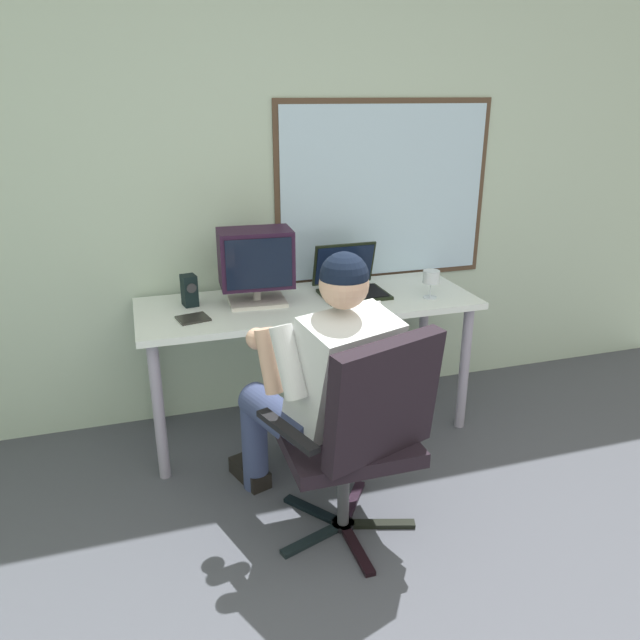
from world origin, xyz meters
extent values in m
cube|color=#B2C6B1|center=(0.00, 2.69, 1.44)|extent=(5.27, 0.06, 2.88)
cube|color=#4C3828|center=(0.52, 2.66, 1.22)|extent=(1.27, 0.01, 1.00)
cube|color=silver|center=(0.52, 2.65, 1.22)|extent=(1.21, 0.02, 0.94)
cylinder|color=#918B9F|center=(-0.83, 2.07, 0.35)|extent=(0.05, 0.05, 0.71)
cylinder|color=#918B9F|center=(0.78, 2.07, 0.35)|extent=(0.05, 0.05, 0.71)
cylinder|color=#918B9F|center=(-0.83, 2.57, 0.35)|extent=(0.05, 0.05, 0.71)
cylinder|color=#918B9F|center=(0.78, 2.57, 0.35)|extent=(0.05, 0.05, 0.71)
cube|color=white|center=(-0.02, 2.32, 0.72)|extent=(1.74, 0.63, 0.03)
cube|color=black|center=(-0.27, 1.42, 0.01)|extent=(0.31, 0.14, 0.02)
cube|color=black|center=(-0.12, 1.31, 0.01)|extent=(0.05, 0.31, 0.02)
cube|color=black|center=(0.03, 1.42, 0.01)|extent=(0.31, 0.13, 0.02)
cube|color=black|center=(-0.03, 1.60, 0.01)|extent=(0.21, 0.28, 0.02)
cube|color=black|center=(-0.22, 1.59, 0.01)|extent=(0.22, 0.27, 0.02)
cylinder|color=black|center=(-0.12, 1.47, 0.01)|extent=(0.10, 0.10, 0.02)
cylinder|color=#3F3F44|center=(-0.12, 1.47, 0.22)|extent=(0.05, 0.05, 0.40)
cube|color=black|center=(-0.12, 1.47, 0.44)|extent=(0.51, 0.51, 0.06)
cube|color=black|center=(-0.05, 1.25, 0.71)|extent=(0.50, 0.27, 0.48)
cube|color=black|center=(0.14, 1.56, 0.57)|extent=(0.16, 0.36, 0.02)
cube|color=black|center=(-0.38, 1.38, 0.57)|extent=(0.16, 0.36, 0.02)
cylinder|color=navy|center=(-0.04, 1.76, 0.47)|extent=(0.29, 0.47, 0.15)
cylinder|color=navy|center=(-0.12, 1.97, 0.23)|extent=(0.12, 0.12, 0.47)
cube|color=black|center=(-0.14, 2.03, 0.04)|extent=(0.17, 0.26, 0.08)
cylinder|color=navy|center=(-0.35, 1.66, 0.47)|extent=(0.29, 0.47, 0.15)
cylinder|color=navy|center=(-0.42, 1.86, 0.23)|extent=(0.12, 0.12, 0.47)
cube|color=black|center=(-0.44, 1.92, 0.04)|extent=(0.17, 0.26, 0.08)
cube|color=silver|center=(-0.12, 1.50, 0.71)|extent=(0.47, 0.43, 0.52)
sphere|color=tan|center=(-0.12, 1.50, 1.08)|extent=(0.19, 0.19, 0.19)
sphere|color=black|center=(-0.12, 1.50, 1.11)|extent=(0.19, 0.19, 0.19)
cylinder|color=silver|center=(0.07, 1.62, 0.80)|extent=(0.15, 0.20, 0.29)
cylinder|color=tan|center=(0.04, 1.70, 0.67)|extent=(0.13, 0.19, 0.27)
sphere|color=tan|center=(0.03, 1.74, 0.64)|extent=(0.09, 0.09, 0.09)
cylinder|color=silver|center=(-0.35, 1.47, 0.80)|extent=(0.15, 0.21, 0.29)
cylinder|color=tan|center=(-0.39, 1.61, 0.76)|extent=(0.12, 0.16, 0.27)
sphere|color=tan|center=(-0.42, 1.69, 0.82)|extent=(0.09, 0.09, 0.09)
cube|color=beige|center=(-0.28, 2.36, 0.75)|extent=(0.30, 0.24, 0.02)
cylinder|color=beige|center=(-0.28, 2.36, 0.80)|extent=(0.04, 0.04, 0.08)
cube|color=#281229|center=(-0.28, 2.36, 0.98)|extent=(0.37, 0.25, 0.29)
cube|color=black|center=(-0.29, 2.25, 0.98)|extent=(0.32, 0.03, 0.25)
cube|color=black|center=(0.23, 2.32, 0.75)|extent=(0.35, 0.26, 0.02)
cube|color=black|center=(0.23, 2.32, 0.76)|extent=(0.32, 0.23, 0.00)
cube|color=black|center=(0.23, 2.48, 0.87)|extent=(0.35, 0.08, 0.24)
cube|color=#0F1933|center=(0.23, 2.48, 0.87)|extent=(0.32, 0.07, 0.21)
cylinder|color=silver|center=(0.60, 2.17, 0.74)|extent=(0.07, 0.07, 0.00)
cylinder|color=silver|center=(0.60, 2.17, 0.78)|extent=(0.01, 0.01, 0.08)
cylinder|color=silver|center=(0.60, 2.17, 0.86)|extent=(0.09, 0.09, 0.06)
cylinder|color=#63050D|center=(0.60, 2.17, 0.83)|extent=(0.08, 0.08, 0.02)
cube|color=black|center=(-0.61, 2.42, 0.82)|extent=(0.08, 0.09, 0.16)
cylinder|color=#333338|center=(-0.61, 2.38, 0.84)|extent=(0.05, 0.01, 0.05)
cube|color=#262522|center=(-0.62, 2.21, 0.75)|extent=(0.17, 0.15, 0.01)
camera|label=1|loc=(-0.86, -0.55, 1.75)|focal=34.16mm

